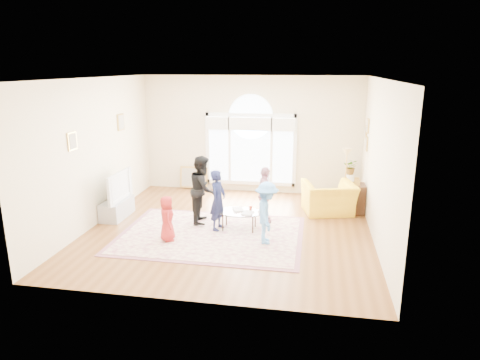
% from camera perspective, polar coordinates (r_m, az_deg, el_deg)
% --- Properties ---
extents(ground, '(6.00, 6.00, 0.00)m').
position_cam_1_polar(ground, '(9.36, -1.38, -6.56)').
color(ground, brown).
rests_on(ground, ground).
extents(room_shell, '(6.00, 6.00, 6.00)m').
position_cam_1_polar(room_shell, '(11.65, 1.36, 5.74)').
color(room_shell, beige).
rests_on(room_shell, ground).
extents(area_rug, '(3.60, 2.60, 0.02)m').
position_cam_1_polar(area_rug, '(9.06, -3.89, -7.29)').
color(area_rug, beige).
rests_on(area_rug, ground).
extents(rug_border, '(3.80, 2.80, 0.01)m').
position_cam_1_polar(rug_border, '(9.06, -3.89, -7.31)').
color(rug_border, '#8C5462').
rests_on(rug_border, ground).
extents(tv_console, '(0.45, 1.00, 0.42)m').
position_cam_1_polar(tv_console, '(10.42, -16.08, -3.67)').
color(tv_console, '#9B9DA3').
rests_on(tv_console, ground).
extents(television, '(0.18, 1.16, 0.67)m').
position_cam_1_polar(television, '(10.26, -16.26, -0.79)').
color(television, black).
rests_on(television, tv_console).
extents(coffee_table, '(1.02, 0.65, 0.54)m').
position_cam_1_polar(coffee_table, '(9.19, -0.10, -4.33)').
color(coffee_table, silver).
rests_on(coffee_table, ground).
extents(armchair, '(1.38, 1.27, 0.76)m').
position_cam_1_polar(armchair, '(10.43, 11.74, -2.39)').
color(armchair, yellow).
rests_on(armchair, ground).
extents(side_cabinet, '(0.40, 0.50, 0.70)m').
position_cam_1_polar(side_cabinet, '(10.67, 15.20, -2.39)').
color(side_cabinet, black).
rests_on(side_cabinet, ground).
extents(floor_lamp, '(0.29, 0.29, 1.51)m').
position_cam_1_polar(floor_lamp, '(10.72, 14.05, 2.93)').
color(floor_lamp, black).
rests_on(floor_lamp, ground).
extents(plant_pedestal, '(0.20, 0.20, 0.70)m').
position_cam_1_polar(plant_pedestal, '(11.60, 14.41, -0.95)').
color(plant_pedestal, white).
rests_on(plant_pedestal, ground).
extents(potted_plant, '(0.42, 0.38, 0.40)m').
position_cam_1_polar(potted_plant, '(11.46, 14.59, 1.71)').
color(potted_plant, '#33722D').
rests_on(potted_plant, plant_pedestal).
extents(leaning_picture, '(0.80, 0.14, 0.62)m').
position_cam_1_polar(leaning_picture, '(12.41, -6.12, -1.20)').
color(leaning_picture, tan).
rests_on(leaning_picture, ground).
extents(child_red, '(0.45, 0.53, 0.93)m').
position_cam_1_polar(child_red, '(8.71, -9.70, -5.07)').
color(child_red, '#A22322').
rests_on(child_red, area_rug).
extents(child_navy, '(0.41, 0.53, 1.31)m').
position_cam_1_polar(child_navy, '(9.12, -2.96, -2.69)').
color(child_navy, '#161A3C').
rests_on(child_navy, area_rug).
extents(child_black, '(0.66, 0.80, 1.51)m').
position_cam_1_polar(child_black, '(9.56, -4.98, -1.23)').
color(child_black, black).
rests_on(child_black, area_rug).
extents(child_pink, '(0.43, 0.78, 1.27)m').
position_cam_1_polar(child_pink, '(9.55, 3.32, -1.99)').
color(child_pink, '#C8899A').
rests_on(child_pink, area_rug).
extents(child_blue, '(0.58, 0.87, 1.25)m').
position_cam_1_polar(child_blue, '(8.44, 3.58, -4.39)').
color(child_blue, '#5A9CEC').
rests_on(child_blue, area_rug).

